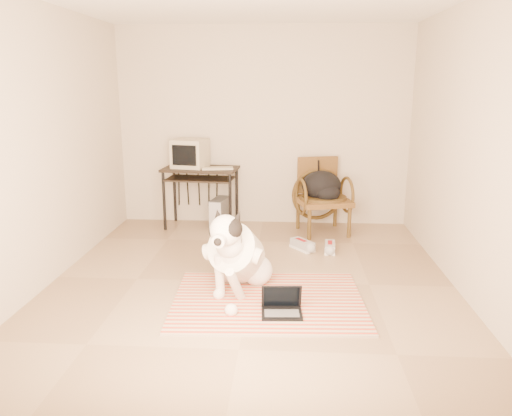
# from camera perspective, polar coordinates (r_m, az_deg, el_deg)

# --- Properties ---
(floor) EXTENTS (4.50, 4.50, 0.00)m
(floor) POSITION_cam_1_polar(r_m,az_deg,el_deg) (5.07, -0.52, -8.42)
(floor) COLOR #94795B
(floor) RESTS_ON ground
(wall_back) EXTENTS (4.50, 0.00, 4.50)m
(wall_back) POSITION_cam_1_polar(r_m,az_deg,el_deg) (6.95, 0.82, 9.22)
(wall_back) COLOR beige
(wall_back) RESTS_ON floor
(wall_front) EXTENTS (4.50, 0.00, 4.50)m
(wall_front) POSITION_cam_1_polar(r_m,az_deg,el_deg) (2.51, -4.31, 0.43)
(wall_front) COLOR beige
(wall_front) RESTS_ON floor
(wall_left) EXTENTS (0.00, 4.50, 4.50)m
(wall_left) POSITION_cam_1_polar(r_m,az_deg,el_deg) (5.26, -23.00, 6.53)
(wall_left) COLOR beige
(wall_left) RESTS_ON floor
(wall_right) EXTENTS (0.00, 4.50, 4.50)m
(wall_right) POSITION_cam_1_polar(r_m,az_deg,el_deg) (4.99, 23.15, 6.16)
(wall_right) COLOR beige
(wall_right) RESTS_ON floor
(rug) EXTENTS (1.78, 1.40, 0.02)m
(rug) POSITION_cam_1_polar(r_m,az_deg,el_deg) (4.64, 1.39, -10.54)
(rug) COLOR red
(rug) RESTS_ON floor
(dog) EXTENTS (0.62, 1.25, 0.90)m
(dog) POSITION_cam_1_polar(r_m,az_deg,el_deg) (4.74, -2.19, -5.44)
(dog) COLOR white
(dog) RESTS_ON rug
(laptop) EXTENTS (0.36, 0.27, 0.24)m
(laptop) POSITION_cam_1_polar(r_m,az_deg,el_deg) (4.36, 2.95, -11.19)
(laptop) COLOR black
(laptop) RESTS_ON rug
(computer_desk) EXTENTS (1.04, 0.64, 0.83)m
(computer_desk) POSITION_cam_1_polar(r_m,az_deg,el_deg) (6.82, -6.36, 3.62)
(computer_desk) COLOR black
(computer_desk) RESTS_ON floor
(crt_monitor) EXTENTS (0.50, 0.48, 0.38)m
(crt_monitor) POSITION_cam_1_polar(r_m,az_deg,el_deg) (6.83, -7.56, 6.21)
(crt_monitor) COLOR #B3A78C
(crt_monitor) RESTS_ON computer_desk
(desk_keyboard) EXTENTS (0.43, 0.21, 0.03)m
(desk_keyboard) POSITION_cam_1_polar(r_m,az_deg,el_deg) (6.66, -4.42, 4.55)
(desk_keyboard) COLOR #B3A78C
(desk_keyboard) RESTS_ON computer_desk
(pc_tower) EXTENTS (0.26, 0.45, 0.40)m
(pc_tower) POSITION_cam_1_polar(r_m,az_deg,el_deg) (6.92, -4.14, -0.53)
(pc_tower) COLOR #535356
(pc_tower) RESTS_ON floor
(rattan_chair) EXTENTS (0.78, 0.76, 0.98)m
(rattan_chair) POSITION_cam_1_polar(r_m,az_deg,el_deg) (6.65, 7.57, 1.40)
(rattan_chair) COLOR brown
(rattan_chair) RESTS_ON floor
(backpack) EXTENTS (0.52, 0.46, 0.38)m
(backpack) POSITION_cam_1_polar(r_m,az_deg,el_deg) (6.57, 7.60, 2.44)
(backpack) COLOR black
(backpack) RESTS_ON rattan_chair
(sneaker_left) EXTENTS (0.31, 0.35, 0.12)m
(sneaker_left) POSITION_cam_1_polar(r_m,az_deg,el_deg) (6.02, 5.31, -4.26)
(sneaker_left) COLOR silver
(sneaker_left) RESTS_ON floor
(sneaker_right) EXTENTS (0.15, 0.31, 0.11)m
(sneaker_right) POSITION_cam_1_polar(r_m,az_deg,el_deg) (5.99, 8.44, -4.50)
(sneaker_right) COLOR silver
(sneaker_right) RESTS_ON floor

